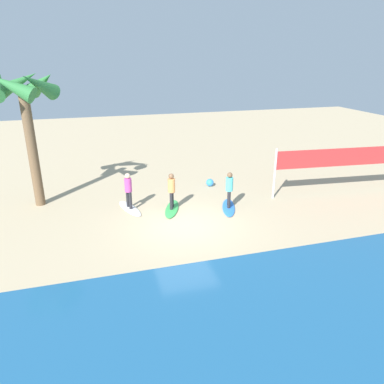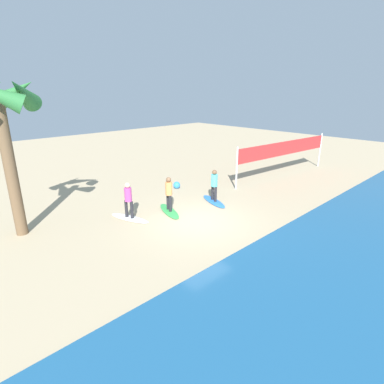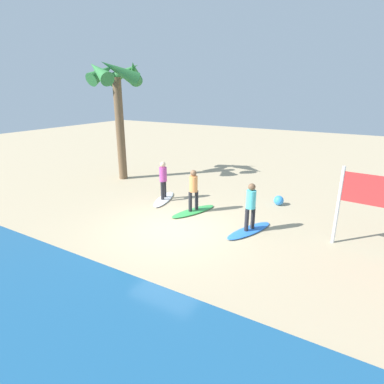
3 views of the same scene
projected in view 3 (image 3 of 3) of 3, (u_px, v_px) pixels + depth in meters
The scene contains 9 objects.
ground_plane at pixel (173, 229), 10.90m from camera, with size 60.00×60.00×0.00m, color tan.
surfboard_blue at pixel (249, 230), 10.65m from camera, with size 2.10×0.56×0.09m, color blue.
surfer_blue at pixel (251, 203), 10.34m from camera, with size 0.32×0.44×1.64m.
surfboard_green at pixel (193, 211), 12.34m from camera, with size 2.10×0.56×0.09m, color green.
surfer_green at pixel (193, 187), 12.03m from camera, with size 0.32×0.44×1.64m.
surfboard_white at pixel (164, 199), 13.70m from camera, with size 2.10×0.56×0.09m, color white.
surfer_white at pixel (163, 177), 13.39m from camera, with size 0.32×0.45×1.64m.
palm_tree at pixel (117, 83), 15.52m from camera, with size 2.88×3.03×6.17m.
beach_ball at pixel (279, 200), 13.07m from camera, with size 0.41×0.41×0.41m, color #338CE5.
Camera 3 is at (-5.62, 8.23, 4.64)m, focal length 29.07 mm.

